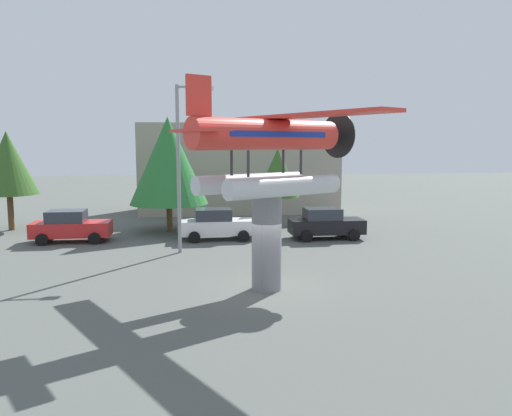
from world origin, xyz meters
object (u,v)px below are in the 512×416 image
object	(u,v)px
floatplane_monument	(270,148)
car_near_red	(70,226)
car_far_black	(325,223)
tree_center_back	(278,173)
car_mid_white	(217,224)
streetlight_primary	(182,157)
tree_west	(8,163)
tree_east	(168,161)
storefront_building	(238,168)
display_pedestal	(267,242)

from	to	relation	value
floatplane_monument	car_near_red	bearing A→B (deg)	102.81
car_far_black	tree_center_back	xyz separation A→B (m)	(-2.10, 3.84, 2.67)
car_mid_white	streetlight_primary	size ratio (longest dim) A/B	0.51
floatplane_monument	car_mid_white	size ratio (longest dim) A/B	2.28
car_mid_white	tree_center_back	size ratio (longest dim) A/B	0.82
car_mid_white	car_near_red	bearing A→B (deg)	177.52
tree_west	tree_east	world-z (taller)	tree_east
car_near_red	storefront_building	world-z (taller)	storefront_building
display_pedestal	tree_center_back	distance (m)	13.71
display_pedestal	streetlight_primary	xyz separation A→B (m)	(-3.13, 6.84, 2.96)
storefront_building	car_near_red	bearing A→B (deg)	-131.88
tree_west	display_pedestal	bearing A→B (deg)	-46.72
car_near_red	car_far_black	size ratio (longest dim) A/B	1.00
tree_center_back	car_near_red	bearing A→B (deg)	-166.40
car_near_red	tree_center_back	bearing A→B (deg)	13.60
streetlight_primary	storefront_building	bearing A→B (deg)	74.57
car_near_red	tree_west	bearing A→B (deg)	136.02
tree_west	car_near_red	bearing A→B (deg)	-43.98
storefront_building	streetlight_primary	bearing A→B (deg)	-105.43
display_pedestal	car_near_red	distance (m)	14.01
streetlight_primary	tree_east	world-z (taller)	streetlight_primary
tree_center_back	storefront_building	bearing A→B (deg)	101.02
floatplane_monument	car_mid_white	world-z (taller)	floatplane_monument
storefront_building	tree_center_back	size ratio (longest dim) A/B	3.01
floatplane_monument	streetlight_primary	xyz separation A→B (m)	(-3.24, 6.78, -0.49)
tree_west	streetlight_primary	bearing A→B (deg)	-36.40
tree_center_back	tree_west	bearing A→B (deg)	174.82
floatplane_monument	tree_east	xyz separation A→B (m)	(-4.18, 12.86, -0.86)
floatplane_monument	car_mid_white	distance (m)	10.97
display_pedestal	car_mid_white	distance (m)	10.16
tree_west	car_far_black	bearing A→B (deg)	-15.88
floatplane_monument	tree_center_back	size ratio (longest dim) A/B	1.87
tree_center_back	display_pedestal	bearing A→B (deg)	-101.65
display_pedestal	floatplane_monument	size ratio (longest dim) A/B	0.37
display_pedestal	tree_east	xyz separation A→B (m)	(-4.07, 12.92, 2.59)
car_near_red	tree_center_back	distance (m)	12.74
tree_east	car_near_red	bearing A→B (deg)	-154.40
display_pedestal	car_far_black	bearing A→B (deg)	62.92
car_mid_white	car_far_black	distance (m)	6.18
display_pedestal	car_near_red	size ratio (longest dim) A/B	0.85
floatplane_monument	tree_west	distance (m)	20.42
car_mid_white	storefront_building	xyz separation A→B (m)	(2.36, 11.96, 2.59)
car_mid_white	storefront_building	distance (m)	12.46
floatplane_monument	tree_center_back	xyz separation A→B (m)	(2.63, 13.25, -1.68)
car_near_red	tree_east	bearing A→B (deg)	25.60
car_near_red	tree_center_back	xyz separation A→B (m)	(12.10, 2.93, 2.67)
storefront_building	tree_center_back	bearing A→B (deg)	-78.98
display_pedestal	car_mid_white	size ratio (longest dim) A/B	0.85
display_pedestal	floatplane_monument	distance (m)	3.45
tree_east	floatplane_monument	bearing A→B (deg)	-71.99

